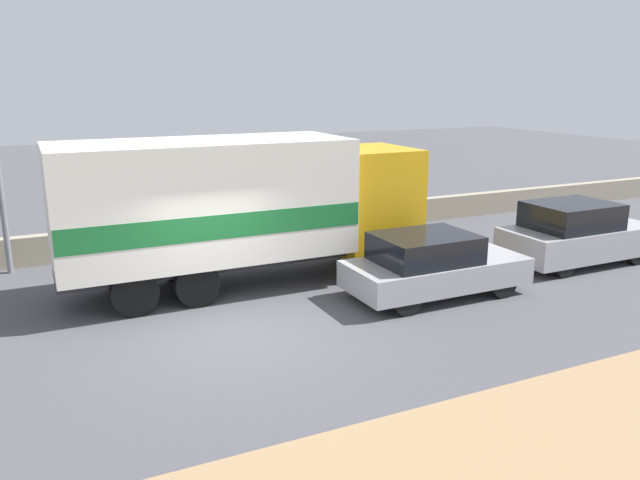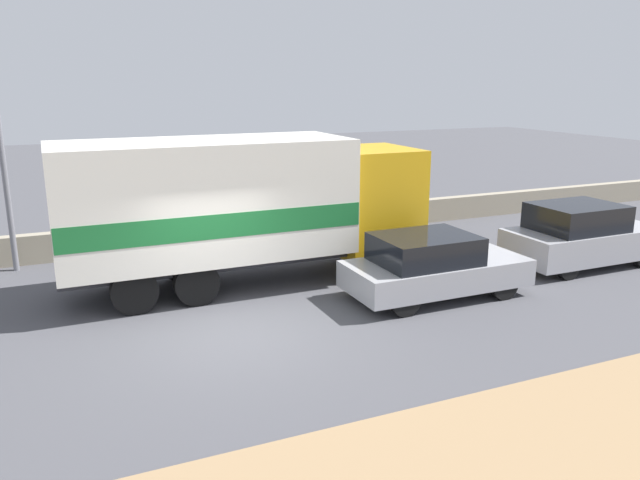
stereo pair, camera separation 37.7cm
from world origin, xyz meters
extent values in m
plane|color=#47474C|center=(0.00, 0.00, 0.00)|extent=(80.00, 80.00, 0.00)
cube|color=gray|center=(0.00, 6.68, 0.38)|extent=(60.00, 0.35, 0.76)
cube|color=gold|center=(4.38, 2.85, 1.72)|extent=(1.95, 2.20, 2.58)
cube|color=black|center=(5.34, 2.85, 2.24)|extent=(0.06, 1.87, 1.14)
cube|color=#2D2D33|center=(0.23, 2.85, 0.70)|extent=(6.35, 1.39, 0.25)
cube|color=silver|center=(0.23, 2.85, 2.09)|extent=(6.35, 2.53, 2.54)
cube|color=#19662D|center=(0.23, 2.85, 1.73)|extent=(6.32, 2.55, 0.51)
cylinder|color=black|center=(4.38, 3.78, 0.48)|extent=(0.95, 0.28, 0.95)
cylinder|color=black|center=(4.38, 1.92, 0.48)|extent=(0.95, 0.28, 0.95)
cylinder|color=black|center=(-1.52, 3.78, 0.48)|extent=(0.95, 0.28, 0.95)
cylinder|color=black|center=(-1.52, 1.92, 0.48)|extent=(0.95, 0.28, 0.95)
cylinder|color=black|center=(-0.25, 3.78, 0.48)|extent=(0.95, 0.28, 0.95)
cylinder|color=black|center=(-0.25, 1.92, 0.48)|extent=(0.95, 0.28, 0.95)
cube|color=#9E9EA3|center=(4.66, 0.32, 0.53)|extent=(4.00, 1.74, 0.57)
cube|color=black|center=(4.35, 0.32, 1.12)|extent=(2.08, 1.60, 0.60)
cylinder|color=black|center=(5.90, 1.07, 0.33)|extent=(0.67, 0.20, 0.67)
cylinder|color=black|center=(5.90, -0.43, 0.33)|extent=(0.67, 0.20, 0.67)
cylinder|color=black|center=(3.43, 1.07, 0.33)|extent=(0.67, 0.20, 0.67)
cylinder|color=black|center=(3.43, -0.43, 0.33)|extent=(0.67, 0.20, 0.67)
cube|color=#9E9EA3|center=(9.48, 0.83, 0.59)|extent=(4.05, 1.79, 0.74)
cube|color=black|center=(9.16, 0.83, 1.28)|extent=(2.11, 1.65, 0.65)
cylinder|color=black|center=(10.74, 1.60, 0.29)|extent=(0.59, 0.20, 0.59)
cylinder|color=black|center=(10.74, 0.05, 0.29)|extent=(0.59, 0.20, 0.59)
cylinder|color=black|center=(8.22, 1.60, 0.29)|extent=(0.59, 0.20, 0.59)
cylinder|color=black|center=(8.22, 0.05, 0.29)|extent=(0.59, 0.20, 0.59)
camera|label=1|loc=(-3.24, -10.37, 4.63)|focal=35.00mm
camera|label=2|loc=(-2.89, -10.53, 4.63)|focal=35.00mm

